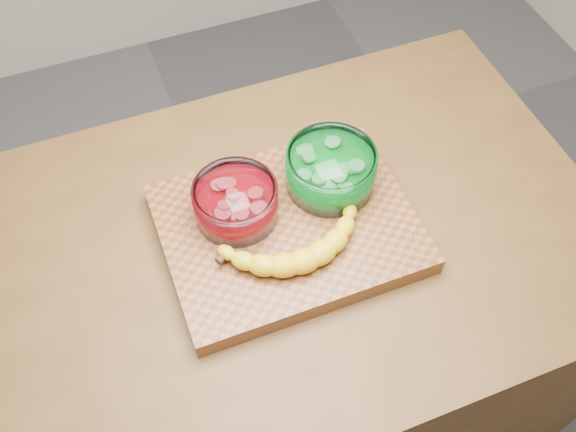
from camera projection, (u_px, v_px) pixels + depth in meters
name	position (u px, v px, depth m)	size (l,w,h in m)	color
ground	(288.00, 401.00, 1.92)	(3.50, 3.50, 0.00)	#505054
counter	(288.00, 337.00, 1.56)	(1.20, 0.80, 0.90)	#523518
cutting_board	(288.00, 229.00, 1.17)	(0.45, 0.35, 0.04)	brown
bowl_red	(236.00, 202.00, 1.14)	(0.15, 0.15, 0.07)	white
bowl_green	(331.00, 170.00, 1.18)	(0.17, 0.17, 0.08)	white
banana	(296.00, 246.00, 1.10)	(0.30, 0.13, 0.04)	gold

